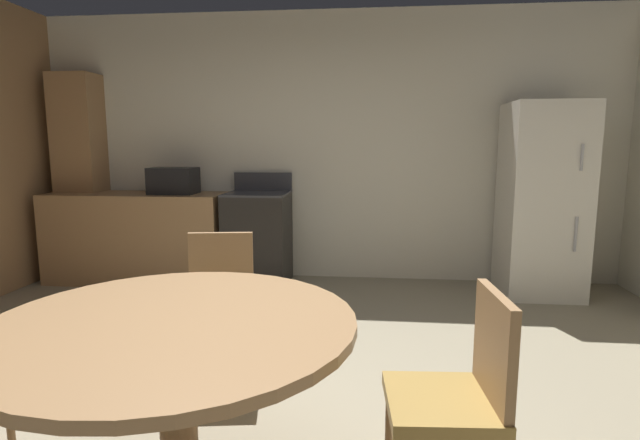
{
  "coord_description": "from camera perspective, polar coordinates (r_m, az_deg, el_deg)",
  "views": [
    {
      "loc": [
        0.45,
        -2.2,
        1.39
      ],
      "look_at": [
        0.12,
        1.0,
        0.89
      ],
      "focal_mm": 27.62,
      "sensor_mm": 36.0,
      "label": 1
    }
  ],
  "objects": [
    {
      "name": "ground_plane",
      "position": [
        2.64,
        -5.31,
        -23.05
      ],
      "size": [
        14.0,
        14.0,
        0.0
      ],
      "primitive_type": "plane",
      "color": "gray"
    },
    {
      "name": "microwave",
      "position": [
        5.11,
        -16.6,
        4.39
      ],
      "size": [
        0.44,
        0.32,
        0.26
      ],
      "primitive_type": "cube",
      "color": "black",
      "rests_on": "kitchen_counter"
    },
    {
      "name": "chair_north",
      "position": [
        2.96,
        -11.59,
        -8.87
      ],
      "size": [
        0.46,
        0.46,
        0.87
      ],
      "rotation": [
        0.0,
        0.0,
        4.87
      ],
      "color": "#9E754C",
      "rests_on": "ground"
    },
    {
      "name": "refrigerator",
      "position": [
        4.94,
        24.35,
        2.09
      ],
      "size": [
        0.68,
        0.68,
        1.76
      ],
      "color": "silver",
      "rests_on": "ground"
    },
    {
      "name": "kitchen_counter",
      "position": [
        5.34,
        -20.29,
        -1.89
      ],
      "size": [
        1.78,
        0.6,
        0.9
      ],
      "primitive_type": "cube",
      "color": "#9E754C",
      "rests_on": "ground"
    },
    {
      "name": "pantry_column",
      "position": [
        5.76,
        -25.86,
        4.53
      ],
      "size": [
        0.44,
        0.36,
        2.1
      ],
      "primitive_type": "cube",
      "color": "#9E754C",
      "rests_on": "ground"
    },
    {
      "name": "oven_range",
      "position": [
        4.93,
        -7.18,
        -2.07
      ],
      "size": [
        0.6,
        0.6,
        1.1
      ],
      "color": "black",
      "rests_on": "ground"
    },
    {
      "name": "dining_table",
      "position": [
        1.96,
        -16.41,
        -15.03
      ],
      "size": [
        1.34,
        1.34,
        0.76
      ],
      "color": "#9E754C",
      "rests_on": "ground"
    },
    {
      "name": "chair_east",
      "position": [
        1.97,
        15.95,
        -18.42
      ],
      "size": [
        0.43,
        0.43,
        0.87
      ],
      "rotation": [
        0.0,
        0.0,
        3.21
      ],
      "color": "#9E754C",
      "rests_on": "ground"
    },
    {
      "name": "wall_back",
      "position": [
        5.13,
        0.82,
        8.35
      ],
      "size": [
        6.17,
        0.12,
        2.7
      ],
      "primitive_type": "cube",
      "color": "silver",
      "rests_on": "ground"
    }
  ]
}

